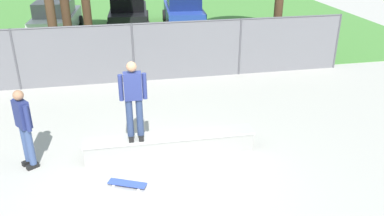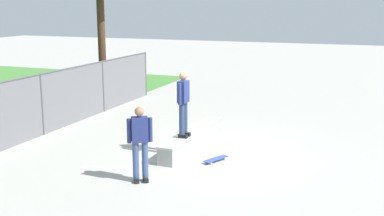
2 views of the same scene
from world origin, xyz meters
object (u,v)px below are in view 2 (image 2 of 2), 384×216
at_px(skateboarder, 183,101).
at_px(skateboard, 216,159).
at_px(bystander, 140,141).
at_px(concrete_ledge, 192,138).

xyz_separation_m(skateboarder, skateboard, (-0.28, -1.05, -1.45)).
bearing_deg(skateboarder, bystander, 176.38).
distance_m(concrete_ledge, skateboard, 1.53).
height_order(concrete_ledge, skateboarder, skateboarder).
xyz_separation_m(skateboarder, bystander, (-2.34, 0.15, -0.51)).
bearing_deg(skateboarder, concrete_ledge, 2.41).
relative_size(skateboarder, bystander, 1.00).
bearing_deg(skateboard, concrete_ledge, 45.88).
height_order(skateboarder, bystander, skateboarder).
bearing_deg(concrete_ledge, bystander, 177.88).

